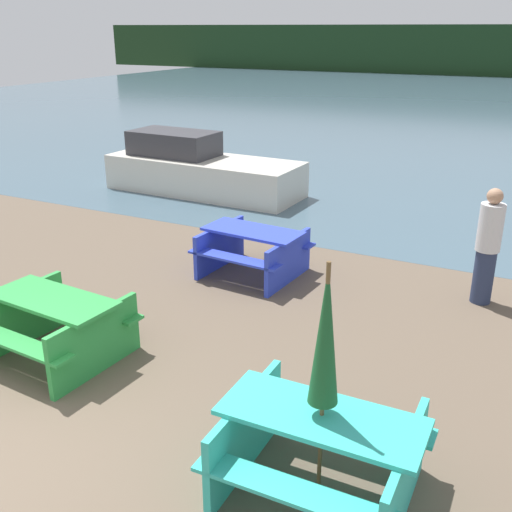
{
  "coord_description": "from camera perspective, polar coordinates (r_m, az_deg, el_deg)",
  "views": [
    {
      "loc": [
        4.33,
        -2.69,
        3.77
      ],
      "look_at": [
        0.89,
        4.12,
        0.85
      ],
      "focal_mm": 42.0,
      "sensor_mm": 36.0,
      "label": 1
    }
  ],
  "objects": [
    {
      "name": "umbrella_darkgreen",
      "position": [
        4.72,
        6.63,
        -7.62
      ],
      "size": [
        0.25,
        0.25,
        2.15
      ],
      "color": "brown",
      "rests_on": "ground_plane"
    },
    {
      "name": "picnic_table_teal",
      "position": [
        5.3,
        6.14,
        -17.6
      ],
      "size": [
        1.71,
        1.4,
        0.8
      ],
      "rotation": [
        0.0,
        0.0,
        0.01
      ],
      "color": "#33B7A8",
      "rests_on": "ground_plane"
    },
    {
      "name": "person",
      "position": [
        9.11,
        21.19,
        0.83
      ],
      "size": [
        0.34,
        0.34,
        1.71
      ],
      "color": "#283351",
      "rests_on": "ground_plane"
    },
    {
      "name": "boat",
      "position": [
        14.71,
        -5.44,
        8.18
      ],
      "size": [
        4.82,
        1.8,
        1.42
      ],
      "rotation": [
        0.0,
        0.0,
        -0.03
      ],
      "color": "beige",
      "rests_on": "water"
    },
    {
      "name": "picnic_table_green",
      "position": [
        7.59,
        -18.6,
        -5.99
      ],
      "size": [
        1.69,
        1.49,
        0.8
      ],
      "rotation": [
        0.0,
        0.0,
        -0.07
      ],
      "color": "green",
      "rests_on": "ground_plane"
    },
    {
      "name": "water",
      "position": [
        35.17,
        20.2,
        13.56
      ],
      "size": [
        60.0,
        50.0,
        0.0
      ],
      "color": "#425B6B",
      "rests_on": "ground_plane"
    },
    {
      "name": "picnic_table_blue",
      "position": [
        9.61,
        -0.29,
        0.78
      ],
      "size": [
        1.67,
        1.49,
        0.76
      ],
      "rotation": [
        0.0,
        0.0,
        -0.07
      ],
      "color": "blue",
      "rests_on": "ground_plane"
    }
  ]
}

